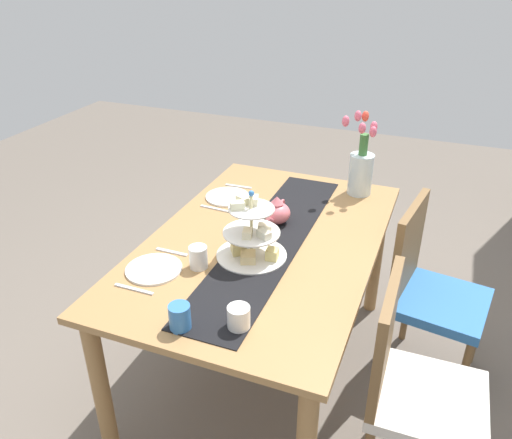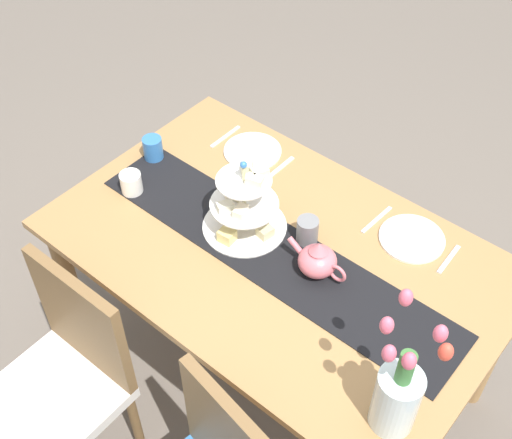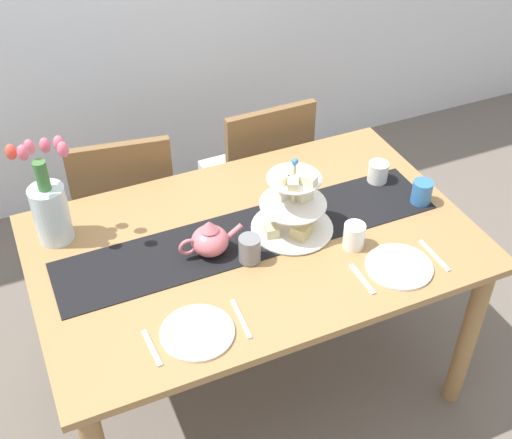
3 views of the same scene
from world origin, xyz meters
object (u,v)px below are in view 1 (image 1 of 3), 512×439
Objects in this scene: fork_left at (239,186)px; mug_grey at (250,220)px; tiered_cake_stand at (252,238)px; teapot at (277,212)px; knife_right at (134,289)px; dinner_plate_right at (154,269)px; mug_white_text at (198,257)px; dining_table at (264,260)px; chair_left at (427,286)px; dinner_plate_left at (228,197)px; knife_left at (216,209)px; chair_right at (411,382)px; cream_jug at (239,317)px; mug_orange at (180,317)px; tulip_vase at (361,168)px; fork_right at (172,252)px.

mug_grey is at bearing 29.50° from fork_left.
tiered_cake_stand is 0.72m from fork_left.
teapot reaches higher than knife_right.
dinner_plate_right is 2.42× the size of mug_white_text.
fork_left is at bearing -133.38° from teapot.
dining_table is 1.72× the size of chair_left.
mug_grey is at bearing 158.07° from knife_right.
mug_white_text is (0.64, 0.16, 0.04)m from dinner_plate_left.
fork_left is 0.88× the size of knife_left.
chair_right is at bearing 100.54° from knife_right.
mug_white_text is at bearing 14.01° from dinner_plate_left.
mug_grey is (-0.40, -0.81, 0.33)m from chair_right.
mug_white_text reaches higher than cream_jug.
mug_orange is at bearing -67.24° from chair_right.
teapot reaches higher than knife_left.
tiered_cake_stand is 0.52m from mug_orange.
tulip_vase is 1.06m from mug_white_text.
tulip_vase is at bearing 125.73° from knife_left.
fork_right is (0.73, 0.00, 0.00)m from fork_left.
mug_white_text is (0.06, 0.16, 0.04)m from fork_right.
dining_table is at bearing 58.33° from mug_grey.
tiered_cake_stand reaches higher than fork_left.
dining_table is 1.72× the size of chair_right.
chair_right is 1.11m from knife_right.
fork_right is at bearing -109.72° from mug_white_text.
fork_left is at bearing -99.13° from chair_left.
mug_orange is at bearing 45.03° from dinner_plate_right.
dining_table is at bearing 150.80° from mug_white_text.
knife_left is 0.74× the size of dinner_plate_right.
fork_left is at bearing -128.04° from chair_right.
cream_jug is (0.90, -0.59, 0.32)m from chair_left.
mug_grey is (-0.45, 0.24, 0.05)m from dinner_plate_right.
tiered_cake_stand reaches higher than knife_left.
cream_jug is 0.50m from dinner_plate_right.
fork_left is 0.88× the size of knife_right.
chair_right is 1.28m from dinner_plate_left.
mug_grey is at bearing -39.57° from teapot.
chair_right is 6.07× the size of fork_left.
chair_left is 0.65m from chair_right.
tiered_cake_stand is at bearing 173.78° from mug_orange.
dinner_plate_left is at bearing 0.00° from fork_left.
dinner_plate_left is 0.87m from knife_right.
cream_jug is 0.57× the size of fork_right.
knife_left is (-0.02, -0.33, -0.06)m from teapot.
chair_right is 3.82× the size of teapot.
dining_table is 0.38m from mug_white_text.
dining_table is 3.59× the size of tulip_vase.
dinner_plate_left is 1.53× the size of fork_left.
mug_grey reaches higher than fork_left.
dining_table is 18.41× the size of cream_jug.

